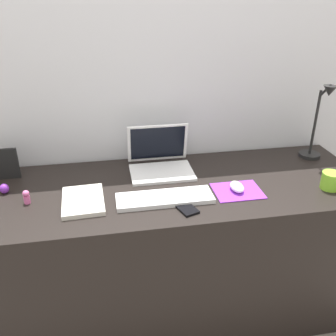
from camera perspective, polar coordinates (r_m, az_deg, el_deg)
The scene contains 14 objects.
ground_plane at distance 2.16m, azimuth 0.16°, elevation -20.13°, with size 6.00×6.00×0.00m, color slate.
back_wall at distance 2.00m, azimuth -1.67°, elevation 3.64°, with size 3.06×0.05×1.59m, color silver.
desk at distance 1.91m, azimuth 0.18°, elevation -12.46°, with size 1.86×0.64×0.74m, color black.
laptop at distance 1.83m, azimuth -1.25°, elevation 1.38°, with size 0.30×0.25×0.21m.
keyboard at distance 1.59m, azimuth -0.50°, elevation -4.64°, with size 0.41×0.13×0.02m, color white.
mousepad at distance 1.68m, azimuth 10.55°, elevation -3.46°, with size 0.21×0.17×0.00m, color purple.
mouse at distance 1.68m, azimuth 10.47°, elevation -2.84°, with size 0.06×0.10×0.03m, color white.
cell_phone at distance 1.54m, azimuth 2.59°, elevation -5.97°, with size 0.06×0.13×0.01m, color black.
desk_lamp at distance 2.04m, azimuth 21.94°, elevation 6.20°, with size 0.11×0.16×0.40m.
notebook_pad at distance 1.61m, azimuth -12.82°, elevation -4.90°, with size 0.17×0.24×0.02m, color silver.
picture_frame at distance 1.89m, azimuth -23.61°, elevation 0.58°, with size 0.12×0.02×0.15m, color black.
coffee_mug at distance 1.81m, azimuth 23.56°, elevation -1.78°, with size 0.08×0.08×0.08m, color #8CDB33.
toy_figurine_purple at distance 1.78m, azimuth -23.70°, elevation -2.89°, with size 0.04×0.04×0.04m, color purple.
toy_figurine_pink at distance 1.66m, azimuth -20.78°, elevation -4.11°, with size 0.03×0.03×0.06m.
Camera 1 is at (-0.27, -1.46, 1.57)m, focal length 39.97 mm.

